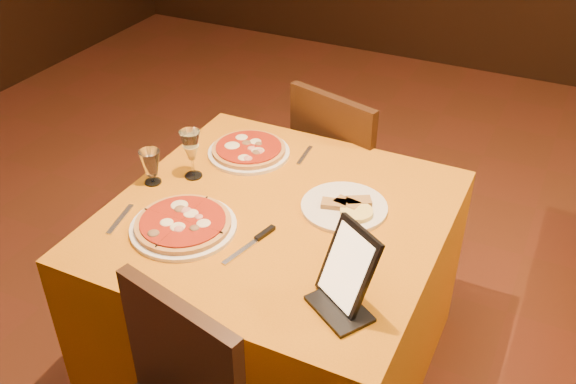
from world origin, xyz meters
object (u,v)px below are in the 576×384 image
at_px(chair_main_far, 355,174).
at_px(pizza_far, 249,151).
at_px(main_table, 278,294).
at_px(tablet, 348,267).
at_px(wine_glass, 192,154).
at_px(water_glass, 151,167).
at_px(pizza_near, 183,225).

xyz_separation_m(chair_main_far, pizza_far, (-0.27, -0.49, 0.31)).
bearing_deg(main_table, chair_main_far, 90.00).
bearing_deg(tablet, wine_glass, -173.26).
xyz_separation_m(pizza_far, water_glass, (-0.22, -0.33, 0.05)).
xyz_separation_m(wine_glass, water_glass, (-0.11, -0.10, -0.03)).
bearing_deg(pizza_far, wine_glass, -114.91).
bearing_deg(main_table, tablet, -38.62).
bearing_deg(pizza_near, main_table, 42.48).
xyz_separation_m(chair_main_far, wine_glass, (-0.38, -0.72, 0.39)).
bearing_deg(water_glass, chair_main_far, 59.22).
bearing_deg(chair_main_far, pizza_near, 93.05).
bearing_deg(pizza_far, main_table, -47.50).
bearing_deg(wine_glass, pizza_near, -63.10).
bearing_deg(tablet, pizza_far, 169.81).
bearing_deg(wine_glass, tablet, -25.81).
bearing_deg(water_glass, pizza_near, -35.97).
relative_size(main_table, wine_glass, 5.79).
relative_size(main_table, pizza_near, 3.16).
bearing_deg(pizza_near, chair_main_far, 76.83).
height_order(chair_main_far, pizza_near, chair_main_far).
height_order(chair_main_far, pizza_far, chair_main_far).
height_order(main_table, pizza_near, pizza_near).
bearing_deg(main_table, wine_glass, 169.77).
height_order(main_table, pizza_far, pizza_far).
distance_m(main_table, tablet, 0.68).
distance_m(chair_main_far, pizza_near, 1.07).
relative_size(chair_main_far, pizza_near, 2.61).
bearing_deg(pizza_far, tablet, -42.74).
xyz_separation_m(main_table, tablet, (0.36, -0.29, 0.49)).
bearing_deg(chair_main_far, water_glass, 75.44).
relative_size(water_glass, tablet, 0.53).
distance_m(chair_main_far, pizza_far, 0.64).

